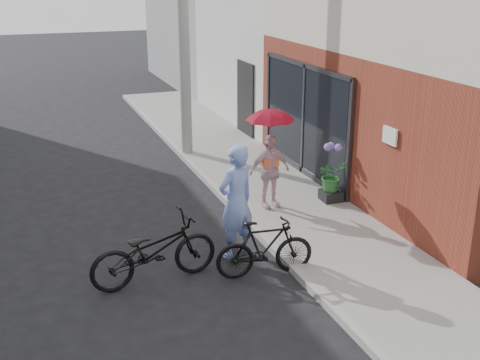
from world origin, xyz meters
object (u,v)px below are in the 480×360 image
utility_pole (183,16)px  planter (331,195)px  bike_right (265,248)px  kimono_woman (269,171)px  bike_left (154,251)px  officer (236,202)px

utility_pole → planter: bearing=-67.6°
utility_pole → bike_right: utility_pole is taller
kimono_woman → bike_right: bearing=-120.4°
utility_pole → bike_right: (-0.62, -6.58, -3.03)m
bike_left → kimono_woman: size_ratio=1.36×
bike_left → planter: size_ratio=5.06×
bike_left → bike_right: bearing=-110.3°
bike_left → bike_right: bike_left is taller
officer → bike_left: officer is taller
bike_left → bike_right: 1.71m
bike_right → utility_pole: bearing=0.8°
bike_right → bike_left: bearing=82.3°
bike_left → planter: bike_left is taller
kimono_woman → utility_pole: bearing=90.8°
officer → kimono_woman: (1.28, 1.58, -0.12)m
bike_right → planter: 3.30m
bike_right → kimono_woman: 2.65m
utility_pole → officer: (-0.80, -5.78, -2.53)m
utility_pole → bike_left: size_ratio=3.49×
utility_pole → kimono_woman: size_ratio=4.76×
officer → bike_right: officer is taller
bike_left → kimono_woman: bearing=-60.9°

